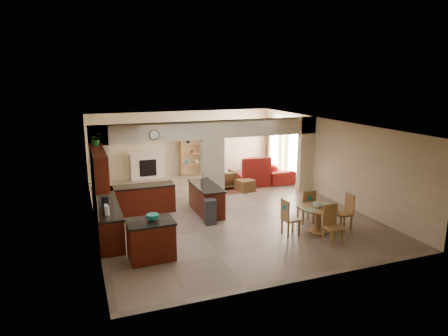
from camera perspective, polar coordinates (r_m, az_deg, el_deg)
name	(u,v)px	position (r m, az deg, el deg)	size (l,w,h in m)	color
floor	(223,209)	(13.16, -0.19, -5.90)	(10.00, 10.00, 0.00)	#816A59
ceiling	(223,124)	(12.53, -0.20, 6.30)	(10.00, 10.00, 0.00)	white
wall_back	(183,143)	(17.46, -5.92, 3.51)	(8.00, 8.00, 0.00)	beige
wall_front	(307,219)	(8.45, 11.75, -7.11)	(8.00, 8.00, 0.00)	beige
wall_left	(92,179)	(12.03, -18.38, -1.45)	(10.00, 10.00, 0.00)	beige
wall_right	(328,159)	(14.62, 14.67, 1.29)	(10.00, 10.00, 0.00)	beige
partition_left_pier	(100,170)	(13.01, -17.26, -0.31)	(0.60, 0.25, 2.80)	beige
partition_center_pier	(213,170)	(13.76, -1.64, -0.29)	(0.80, 0.25, 2.20)	beige
partition_right_pier	(306,154)	(15.27, 11.60, 1.94)	(0.60, 0.25, 2.80)	beige
partition_header	(212,130)	(13.51, -1.68, 5.50)	(8.00, 0.25, 0.60)	beige
kitchen_counter	(121,209)	(12.09, -14.50, -5.75)	(2.52, 3.29, 1.48)	#3D0D07
upper_cabinets	(99,166)	(11.14, -17.46, 0.24)	(0.35, 2.40, 0.90)	#3D0D07
peninsula	(206,199)	(12.73, -2.56, -4.41)	(0.70, 1.85, 0.91)	#3D0D07
wall_clock	(154,135)	(12.87, -9.95, 4.71)	(0.34, 0.34, 0.03)	#4F341A
rug	(233,189)	(15.44, 1.28, -3.00)	(1.60, 1.30, 0.01)	brown
fireplace	(147,165)	(17.12, -10.90, 0.47)	(1.60, 0.35, 1.20)	white
shelving_unit	(192,155)	(17.47, -4.62, 1.88)	(1.00, 0.32, 1.80)	brown
window_a	(294,153)	(16.54, 9.99, 2.14)	(0.02, 0.90, 1.90)	white
window_b	(275,146)	(18.00, 7.26, 3.11)	(0.02, 0.90, 1.90)	white
glazed_door	(284,153)	(17.29, 8.55, 2.16)	(0.02, 0.70, 2.10)	white
drape_a_left	(301,156)	(16.01, 10.95, 1.74)	(0.10, 0.28, 2.30)	#42231A
drape_a_right	(286,150)	(17.03, 8.86, 2.50)	(0.10, 0.28, 2.30)	#42231A
drape_b_left	(280,148)	(17.46, 8.06, 2.78)	(0.10, 0.28, 2.30)	#42231A
drape_b_right	(268,144)	(18.50, 6.29, 3.41)	(0.10, 0.28, 2.30)	#42231A
ceiling_fan	(232,120)	(15.88, 1.12, 6.85)	(1.00, 1.00, 0.10)	white
kitchen_island	(151,240)	(9.76, -10.38, -10.07)	(1.12, 0.82, 0.95)	#3D0D07
teal_bowl	(153,217)	(9.62, -10.16, -6.93)	(0.30, 0.30, 0.14)	#128170
trash_can	(210,213)	(11.78, -2.02, -6.42)	(0.33, 0.28, 0.70)	#313134
dining_table	(318,215)	(11.43, 13.34, -6.61)	(1.09, 1.09, 0.74)	brown
fruit_bowl	(318,205)	(11.29, 13.25, -5.14)	(0.28, 0.28, 0.15)	#83A824
sofa	(270,169)	(17.10, 6.54, -0.18)	(1.03, 2.63, 0.77)	maroon
chaise	(252,179)	(16.03, 4.06, -1.58)	(1.17, 0.96, 0.47)	maroon
armchair	(225,179)	(15.51, 0.11, -1.64)	(0.73, 0.75, 0.68)	maroon
ottoman	(245,185)	(15.19, 3.02, -2.47)	(0.59, 0.59, 0.43)	maroon
plant	(96,139)	(11.64, -17.86, 3.92)	(0.33, 0.28, 0.36)	#175216
chair_north	(307,206)	(12.02, 11.84, -5.27)	(0.46, 0.46, 1.02)	brown
chair_east	(346,210)	(11.88, 17.03, -5.79)	(0.45, 0.45, 1.02)	brown
chair_south	(332,223)	(10.81, 15.15, -7.54)	(0.42, 0.43, 1.02)	brown
chair_west	(288,216)	(11.05, 9.16, -6.79)	(0.43, 0.42, 1.02)	brown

